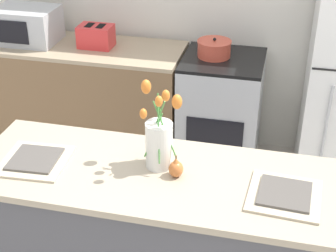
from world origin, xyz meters
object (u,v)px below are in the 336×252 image
object	(u,v)px
pear_figurine	(176,168)
cooking_pot	(214,49)
flower_vase	(159,140)
plate_setting_left	(35,160)
toaster	(96,36)
stove_range	(220,113)
microwave	(26,25)
plate_setting_right	(285,195)

from	to	relation	value
pear_figurine	cooking_pot	xyz separation A→B (m)	(-0.07, 1.62, -0.02)
flower_vase	plate_setting_left	distance (m)	0.62
plate_setting_left	toaster	distance (m)	1.68
stove_range	microwave	distance (m)	1.67
flower_vase	toaster	size ratio (longest dim) A/B	1.51
stove_range	toaster	size ratio (longest dim) A/B	3.24
stove_range	pear_figurine	xyz separation A→B (m)	(-0.00, -1.60, 0.54)
plate_setting_left	flower_vase	bearing A→B (deg)	10.58
cooking_pot	plate_setting_left	bearing A→B (deg)	-110.53
stove_range	cooking_pot	size ratio (longest dim) A/B	3.59
plate_setting_left	toaster	world-z (taller)	toaster
flower_vase	cooking_pot	xyz separation A→B (m)	(0.03, 1.55, -0.12)
toaster	microwave	size ratio (longest dim) A/B	0.58
stove_range	plate_setting_right	distance (m)	1.79
pear_figurine	plate_setting_right	size ratio (longest dim) A/B	0.34
pear_figurine	plate_setting_left	distance (m)	0.70
cooking_pot	flower_vase	bearing A→B (deg)	-90.97
plate_setting_left	cooking_pot	distance (m)	1.78
stove_range	flower_vase	xyz separation A→B (m)	(-0.10, -1.53, 0.64)
stove_range	flower_vase	world-z (taller)	flower_vase
plate_setting_right	microwave	world-z (taller)	microwave
stove_range	plate_setting_left	size ratio (longest dim) A/B	2.72
flower_vase	plate_setting_right	distance (m)	0.63
plate_setting_left	microwave	xyz separation A→B (m)	(-0.86, 1.64, 0.09)
flower_vase	plate_setting_right	size ratio (longest dim) A/B	1.27
flower_vase	stove_range	bearing A→B (deg)	86.16
cooking_pot	toaster	bearing A→B (deg)	-179.14
toaster	microwave	bearing A→B (deg)	-178.93
stove_range	plate_setting_left	bearing A→B (deg)	-113.10
flower_vase	microwave	bearing A→B (deg)	133.72
stove_range	plate_setting_right	bearing A→B (deg)	-73.06
pear_figurine	plate_setting_left	world-z (taller)	pear_figurine
toaster	cooking_pot	bearing A→B (deg)	0.86
toaster	cooking_pot	distance (m)	0.92
stove_range	microwave	world-z (taller)	microwave
stove_range	toaster	bearing A→B (deg)	179.43
pear_figurine	flower_vase	bearing A→B (deg)	146.88
plate_setting_right	stove_range	bearing A→B (deg)	106.94
toaster	pear_figurine	bearing A→B (deg)	-58.28
microwave	flower_vase	bearing A→B (deg)	-46.28
plate_setting_left	cooking_pot	size ratio (longest dim) A/B	1.32
cooking_pot	plate_setting_right	bearing A→B (deg)	-70.90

